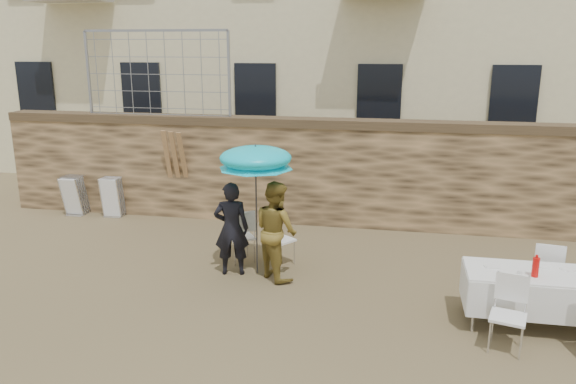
% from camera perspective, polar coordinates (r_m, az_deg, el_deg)
% --- Properties ---
extents(ground, '(80.00, 80.00, 0.00)m').
position_cam_1_polar(ground, '(7.72, -6.27, -14.13)').
color(ground, brown).
rests_on(ground, ground).
extents(stone_wall, '(13.00, 0.50, 2.20)m').
position_cam_1_polar(stone_wall, '(11.91, 0.71, 2.07)').
color(stone_wall, brown).
rests_on(stone_wall, ground).
extents(chain_link_fence, '(3.20, 0.06, 1.80)m').
position_cam_1_polar(chain_link_fence, '(12.53, -13.16, 11.57)').
color(chain_link_fence, gray).
rests_on(chain_link_fence, stone_wall).
extents(man_suit, '(0.64, 0.49, 1.57)m').
position_cam_1_polar(man_suit, '(9.28, -5.76, -3.73)').
color(man_suit, black).
rests_on(man_suit, ground).
extents(woman_dress, '(0.99, 0.99, 1.62)m').
position_cam_1_polar(woman_dress, '(9.09, -1.22, -3.89)').
color(woman_dress, '#A98933').
rests_on(woman_dress, ground).
extents(umbrella, '(1.21, 1.21, 2.02)m').
position_cam_1_polar(umbrella, '(8.98, -3.31, 3.08)').
color(umbrella, '#3F3F44').
rests_on(umbrella, ground).
extents(couple_chair_left, '(0.67, 0.67, 0.96)m').
position_cam_1_polar(couple_chair_left, '(9.88, -4.79, -4.43)').
color(couple_chair_left, white).
rests_on(couple_chair_left, ground).
extents(couple_chair_right, '(0.67, 0.67, 0.96)m').
position_cam_1_polar(couple_chair_right, '(9.72, -0.80, -4.70)').
color(couple_chair_right, white).
rests_on(couple_chair_right, ground).
extents(banquet_table, '(2.10, 0.85, 0.78)m').
position_cam_1_polar(banquet_table, '(8.30, 24.86, -7.78)').
color(banquet_table, white).
rests_on(banquet_table, ground).
extents(soda_bottle, '(0.09, 0.09, 0.26)m').
position_cam_1_polar(soda_bottle, '(8.06, 23.85, -7.00)').
color(soda_bottle, red).
rests_on(soda_bottle, banquet_table).
extents(table_chair_front_left, '(0.59, 0.59, 0.96)m').
position_cam_1_polar(table_chair_front_left, '(7.60, 21.47, -11.57)').
color(table_chair_front_left, white).
rests_on(table_chair_front_left, ground).
extents(table_chair_back, '(0.55, 0.55, 0.96)m').
position_cam_1_polar(table_chair_back, '(9.16, 24.79, -7.37)').
color(table_chair_back, white).
rests_on(table_chair_back, ground).
extents(chair_stack_left, '(0.46, 0.47, 0.92)m').
position_cam_1_polar(chair_stack_left, '(13.53, -20.51, -0.12)').
color(chair_stack_left, white).
rests_on(chair_stack_left, ground).
extents(chair_stack_right, '(0.46, 0.40, 0.92)m').
position_cam_1_polar(chair_stack_right, '(13.09, -17.14, -0.32)').
color(chair_stack_right, white).
rests_on(chair_stack_right, ground).
extents(wood_planks, '(0.70, 0.20, 2.00)m').
position_cam_1_polar(wood_planks, '(12.35, -10.61, 1.80)').
color(wood_planks, '#A37749').
rests_on(wood_planks, ground).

